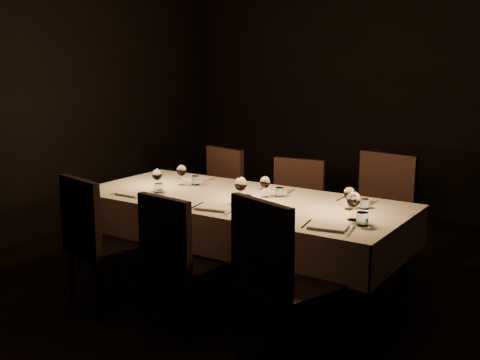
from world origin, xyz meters
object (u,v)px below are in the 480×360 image
Objects in this scene: chair_far_center at (294,209)px; chair_far_right at (378,213)px; chair_far_left at (216,196)px; chair_near_right at (278,276)px; chair_near_left at (97,237)px; chair_near_center at (177,256)px; dining_table at (240,208)px.

chair_far_center is 0.72m from chair_far_right.
chair_near_right is at bearing -31.71° from chair_far_left.
chair_near_right reaches higher than chair_far_left.
chair_near_left is 1.05× the size of chair_near_center.
chair_near_center is (0.71, 0.05, -0.02)m from chair_near_left.
chair_near_right is at bearing -167.65° from chair_near_left.
chair_near_right is (1.50, -0.01, 0.02)m from chair_near_left.
chair_near_left is at bearing -122.98° from chair_far_right.
chair_far_left is at bearing 135.61° from dining_table.
chair_near_right is at bearing -72.95° from chair_far_center.
chair_near_left is 1.01× the size of chair_far_left.
chair_far_left reaches higher than chair_near_center.
chair_far_center is (0.83, 0.00, -0.01)m from chair_far_left.
chair_far_right is (0.78, 1.59, 0.05)m from chair_near_center.
chair_far_center is at bearing 85.04° from dining_table.
chair_near_left is 2.22m from chair_far_right.
chair_far_center is at bearing -103.94° from chair_near_left.
chair_near_center is 0.96× the size of chair_far_left.
chair_far_left is 0.93× the size of chair_far_right.
dining_table is 2.42× the size of chair_far_right.
chair_far_center is at bearing -46.18° from chair_near_right.
dining_table is at bearing -26.74° from chair_near_right.
dining_table is at bearing -119.13° from chair_near_left.
chair_far_right is (-0.01, 1.65, 0.01)m from chair_near_right.
chair_near_left reaches higher than chair_near_center.
dining_table is 0.76m from chair_near_center.
chair_far_left is 1.03× the size of chair_far_center.
chair_near_center is at bearing -100.73° from chair_far_center.
dining_table is 2.67× the size of chair_far_center.
chair_far_right reaches higher than chair_far_left.
chair_near_center is at bearing -49.89° from chair_far_left.
chair_near_left is 0.95× the size of chair_near_right.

